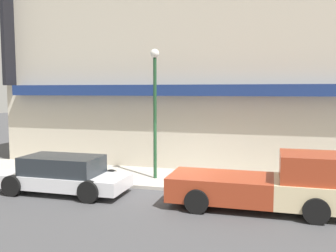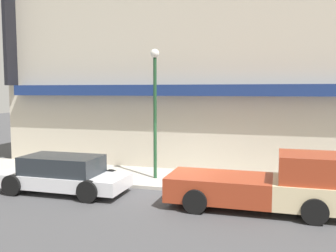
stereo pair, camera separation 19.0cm
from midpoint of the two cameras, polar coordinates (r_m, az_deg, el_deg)
name	(u,v)px [view 1 (the left image)]	position (r m, az deg, el deg)	size (l,w,h in m)	color
ground_plane	(173,191)	(14.23, 0.43, -9.92)	(80.00, 80.00, 0.00)	#424244
sidewalk	(184,179)	(15.80, 2.04, -8.14)	(36.00, 3.37, 0.12)	#ADA89E
building	(199,64)	(18.49, 4.38, 9.42)	(19.80, 3.80, 10.74)	#BCB29E
pickup_truck	(269,184)	(12.33, 14.67, -8.61)	(5.54, 2.17, 1.85)	beige
parked_car	(63,174)	(14.45, -16.12, -7.10)	(4.87, 2.02, 1.37)	silver
fire_hydrant	(213,180)	(14.21, 6.50, -8.17)	(0.20, 0.20, 0.62)	red
street_lamp	(155,98)	(15.36, -2.36, 4.31)	(0.36, 0.36, 5.32)	#1E4728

